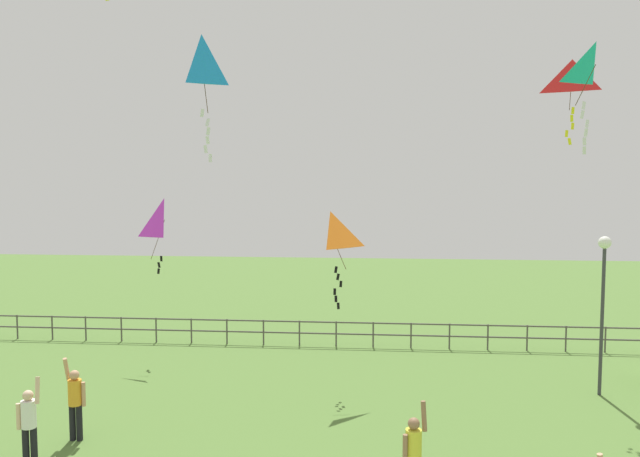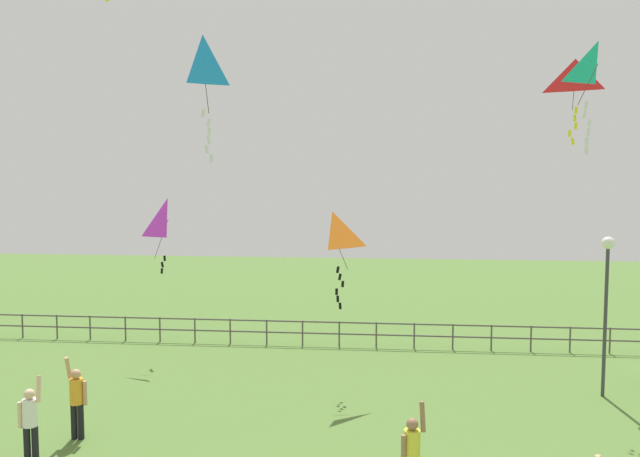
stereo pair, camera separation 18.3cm
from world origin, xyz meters
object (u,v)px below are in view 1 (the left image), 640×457
person_3 (29,421)px  person_7 (413,453)px  kite_4 (331,235)px  kite_6 (572,80)px  lamppost (603,281)px  kite_0 (164,221)px  person_0 (75,399)px  kite_2 (202,68)px  kite_1 (595,70)px

person_3 → person_7: bearing=-6.1°
kite_4 → kite_6: size_ratio=1.17×
lamppost → kite_0: bearing=167.5°
lamppost → person_7: 9.08m
person_0 → kite_4: size_ratio=0.71×
lamppost → person_7: (-5.79, -6.60, -2.35)m
person_3 → kite_2: (3.20, 2.82, 8.03)m
person_7 → kite_2: kite_2 is taller
kite_0 → kite_2: (3.11, -5.98, 4.26)m
person_7 → kite_6: kite_6 is taller
person_3 → kite_4: 9.32m
person_0 → person_3: bearing=-105.3°
kite_4 → kite_0: bearing=155.2°
lamppost → kite_4: bearing=178.0°
person_0 → kite_2: size_ratio=0.65×
lamppost → person_0: bearing=-162.4°
person_3 → kite_1: size_ratio=0.76×
lamppost → kite_6: kite_6 is taller
lamppost → person_3: bearing=-157.9°
kite_2 → kite_1: bearing=2.6°
kite_0 → kite_2: 7.98m
lamppost → person_0: lamppost is taller
person_3 → kite_4: size_ratio=0.70×
kite_1 → person_7: bearing=-137.5°
kite_1 → lamppost: bearing=62.6°
person_7 → kite_6: size_ratio=0.83×
lamppost → kite_1: bearing=-117.4°
kite_2 → kite_6: kite_2 is taller
kite_2 → lamppost: bearing=14.9°
kite_6 → lamppost: bearing=-25.2°
person_7 → kite_6: bearing=55.4°
lamppost → kite_0: size_ratio=1.81×
person_3 → kite_4: kite_4 is taller
person_3 → kite_6: bearing=25.1°
kite_0 → person_7: bearing=-49.8°
kite_6 → person_3: bearing=-154.9°
person_7 → person_0: bearing=164.1°
lamppost → kite_0: 14.38m
kite_0 → person_0: bearing=-87.8°
kite_0 → kite_2: kite_2 is taller
kite_2 → kite_0: bearing=117.5°
kite_4 → kite_2: bearing=-133.4°
kite_1 → kite_6: size_ratio=1.08×
lamppost → kite_6: 5.84m
lamppost → kite_2: 12.59m
lamppost → person_0: 14.54m
person_0 → kite_4: bearing=38.4°
kite_6 → kite_0: bearing=168.5°
lamppost → kite_2: bearing=-165.1°
person_3 → person_7: size_ratio=0.99×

